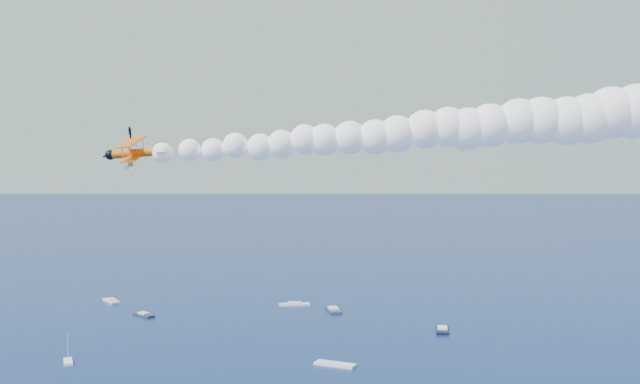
# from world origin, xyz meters

# --- Properties ---
(biplane_lead) EXTENTS (9.18, 10.54, 7.36)m
(biplane_lead) POSITION_xyz_m (19.79, 26.50, 58.76)
(biplane_lead) COLOR #DE5304
(biplane_trail) EXTENTS (8.12, 9.29, 6.45)m
(biplane_trail) POSITION_xyz_m (-17.75, 1.88, 56.50)
(biplane_trail) COLOR #FC6405
(smoke_trail_trail) EXTENTS (61.34, 19.67, 10.68)m
(smoke_trail_trail) POSITION_xyz_m (12.33, 5.49, 58.81)
(smoke_trail_trail) COLOR white
(spectator_boats) EXTENTS (230.14, 174.88, 0.70)m
(spectator_boats) POSITION_xyz_m (-3.95, 113.71, 0.35)
(spectator_boats) COLOR black
(spectator_boats) RESTS_ON ground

